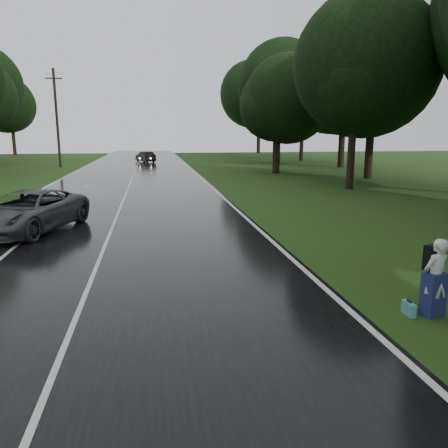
% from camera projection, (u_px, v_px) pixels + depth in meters
% --- Properties ---
extents(ground, '(160.00, 160.00, 0.00)m').
position_uv_depth(ground, '(54.00, 374.00, 7.01)').
color(ground, '#214213').
rests_on(ground, ground).
extents(road, '(12.00, 140.00, 0.04)m').
position_uv_depth(road, '(125.00, 197.00, 26.32)').
color(road, black).
rests_on(road, ground).
extents(lane_center, '(0.12, 140.00, 0.01)m').
position_uv_depth(lane_center, '(125.00, 196.00, 26.31)').
color(lane_center, silver).
rests_on(lane_center, road).
extents(grey_car, '(4.34, 6.24, 1.58)m').
position_uv_depth(grey_car, '(28.00, 211.00, 16.90)').
color(grey_car, '#4B4D51').
rests_on(grey_car, road).
extents(far_car, '(2.79, 4.41, 1.37)m').
position_uv_depth(far_car, '(145.00, 157.00, 57.26)').
color(far_car, black).
rests_on(far_car, road).
extents(hitchhiker, '(0.70, 0.66, 1.68)m').
position_uv_depth(hitchhiker, '(435.00, 280.00, 9.15)').
color(hitchhiker, silver).
rests_on(hitchhiker, ground).
extents(suitcase, '(0.12, 0.40, 0.28)m').
position_uv_depth(suitcase, '(409.00, 309.00, 9.28)').
color(suitcase, teal).
rests_on(suitcase, ground).
extents(utility_pole_far, '(1.80, 0.28, 10.68)m').
position_uv_depth(utility_pole_far, '(61.00, 167.00, 49.15)').
color(utility_pole_far, black).
rests_on(utility_pole_far, ground).
extents(tree_right_d, '(8.96, 8.96, 13.99)m').
position_uv_depth(tree_right_d, '(349.00, 189.00, 30.12)').
color(tree_right_d, black).
rests_on(tree_right_d, ground).
extents(tree_right_e, '(7.31, 7.31, 11.42)m').
position_uv_depth(tree_right_e, '(276.00, 173.00, 42.19)').
color(tree_right_e, black).
rests_on(tree_right_e, ground).
extents(tree_right_f, '(10.97, 10.97, 17.14)m').
position_uv_depth(tree_right_f, '(277.00, 163.00, 56.23)').
color(tree_right_f, black).
rests_on(tree_right_f, ground).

